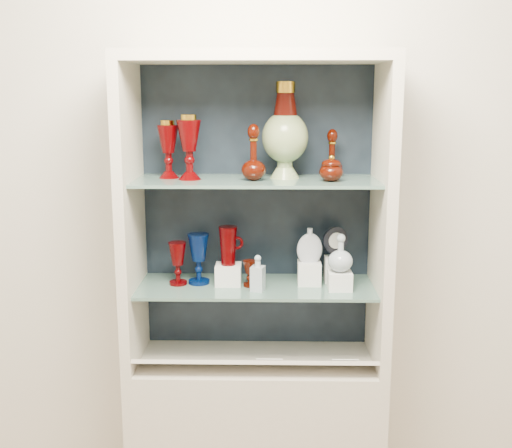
{
  "coord_description": "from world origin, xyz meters",
  "views": [
    {
      "loc": [
        0.05,
        -0.87,
        1.8
      ],
      "look_at": [
        0.0,
        1.53,
        1.3
      ],
      "focal_mm": 45.0,
      "sensor_mm": 36.0,
      "label": 1
    }
  ],
  "objects_px": {
    "enamel_urn": "(285,130)",
    "ruby_decanter_b": "(332,152)",
    "ruby_decanter_a": "(253,149)",
    "ruby_pitcher": "(228,246)",
    "cobalt_goblet": "(199,259)",
    "ruby_goblet_tall": "(178,263)",
    "pedestal_lamp_left": "(168,149)",
    "pedestal_lamp_right": "(189,147)",
    "lidded_bowl": "(331,168)",
    "flat_flask": "(310,245)",
    "clear_round_decanter": "(341,254)",
    "cameo_medallion": "(335,242)",
    "ruby_goblet_small": "(250,273)",
    "clear_square_bottle": "(258,273)"
  },
  "relations": [
    {
      "from": "ruby_decanter_b",
      "to": "clear_square_bottle",
      "type": "xyz_separation_m",
      "value": [
        -0.28,
        -0.14,
        -0.45
      ]
    },
    {
      "from": "cobalt_goblet",
      "to": "ruby_goblet_tall",
      "type": "xyz_separation_m",
      "value": [
        -0.08,
        -0.02,
        -0.02
      ]
    },
    {
      "from": "pedestal_lamp_left",
      "to": "ruby_goblet_small",
      "type": "bearing_deg",
      "value": -8.2
    },
    {
      "from": "clear_square_bottle",
      "to": "ruby_pitcher",
      "type": "bearing_deg",
      "value": 144.84
    },
    {
      "from": "enamel_urn",
      "to": "ruby_decanter_b",
      "type": "distance_m",
      "value": 0.2
    },
    {
      "from": "pedestal_lamp_right",
      "to": "enamel_urn",
      "type": "height_order",
      "value": "enamel_urn"
    },
    {
      "from": "ruby_decanter_a",
      "to": "clear_square_bottle",
      "type": "height_order",
      "value": "ruby_decanter_a"
    },
    {
      "from": "pedestal_lamp_right",
      "to": "cameo_medallion",
      "type": "xyz_separation_m",
      "value": [
        0.56,
        0.07,
        -0.38
      ]
    },
    {
      "from": "pedestal_lamp_right",
      "to": "ruby_decanter_a",
      "type": "xyz_separation_m",
      "value": [
        0.24,
        -0.03,
        -0.0
      ]
    },
    {
      "from": "ruby_decanter_b",
      "to": "flat_flask",
      "type": "bearing_deg",
      "value": -151.45
    },
    {
      "from": "pedestal_lamp_right",
      "to": "clear_round_decanter",
      "type": "distance_m",
      "value": 0.7
    },
    {
      "from": "pedestal_lamp_left",
      "to": "ruby_decanter_b",
      "type": "relative_size",
      "value": 1.12
    },
    {
      "from": "ruby_decanter_a",
      "to": "flat_flask",
      "type": "xyz_separation_m",
      "value": [
        0.22,
        0.06,
        -0.38
      ]
    },
    {
      "from": "ruby_decanter_a",
      "to": "ruby_goblet_tall",
      "type": "height_order",
      "value": "ruby_decanter_a"
    },
    {
      "from": "ruby_goblet_tall",
      "to": "ruby_pitcher",
      "type": "bearing_deg",
      "value": 1.59
    },
    {
      "from": "cameo_medallion",
      "to": "enamel_urn",
      "type": "bearing_deg",
      "value": 162.38
    },
    {
      "from": "pedestal_lamp_left",
      "to": "ruby_decanter_a",
      "type": "relative_size",
      "value": 0.94
    },
    {
      "from": "ruby_goblet_tall",
      "to": "cobalt_goblet",
      "type": "bearing_deg",
      "value": 10.59
    },
    {
      "from": "cobalt_goblet",
      "to": "clear_round_decanter",
      "type": "distance_m",
      "value": 0.56
    },
    {
      "from": "ruby_pitcher",
      "to": "ruby_decanter_a",
      "type": "bearing_deg",
      "value": -45.8
    },
    {
      "from": "ruby_goblet_small",
      "to": "pedestal_lamp_right",
      "type": "bearing_deg",
      "value": 178.62
    },
    {
      "from": "ruby_goblet_small",
      "to": "ruby_decanter_b",
      "type": "bearing_deg",
      "value": 14.17
    },
    {
      "from": "cobalt_goblet",
      "to": "ruby_decanter_a",
      "type": "bearing_deg",
      "value": -14.41
    },
    {
      "from": "pedestal_lamp_left",
      "to": "ruby_decanter_a",
      "type": "distance_m",
      "value": 0.33
    },
    {
      "from": "pedestal_lamp_right",
      "to": "ruby_decanter_a",
      "type": "bearing_deg",
      "value": -6.06
    },
    {
      "from": "ruby_decanter_b",
      "to": "lidded_bowl",
      "type": "xyz_separation_m",
      "value": [
        -0.01,
        -0.12,
        -0.05
      ]
    },
    {
      "from": "ruby_goblet_small",
      "to": "cameo_medallion",
      "type": "xyz_separation_m",
      "value": [
        0.34,
        0.07,
        0.11
      ]
    },
    {
      "from": "clear_square_bottle",
      "to": "flat_flask",
      "type": "xyz_separation_m",
      "value": [
        0.2,
        0.09,
        0.09
      ]
    },
    {
      "from": "pedestal_lamp_left",
      "to": "enamel_urn",
      "type": "bearing_deg",
      "value": 0.99
    },
    {
      "from": "ruby_decanter_a",
      "to": "ruby_goblet_small",
      "type": "relative_size",
      "value": 2.28
    },
    {
      "from": "pedestal_lamp_left",
      "to": "clear_square_bottle",
      "type": "bearing_deg",
      "value": -16.41
    },
    {
      "from": "pedestal_lamp_left",
      "to": "clear_square_bottle",
      "type": "height_order",
      "value": "pedestal_lamp_left"
    },
    {
      "from": "ruby_decanter_b",
      "to": "ruby_pitcher",
      "type": "height_order",
      "value": "ruby_decanter_b"
    },
    {
      "from": "pedestal_lamp_left",
      "to": "pedestal_lamp_right",
      "type": "relative_size",
      "value": 0.91
    },
    {
      "from": "cobalt_goblet",
      "to": "clear_square_bottle",
      "type": "height_order",
      "value": "cobalt_goblet"
    },
    {
      "from": "ruby_decanter_a",
      "to": "ruby_decanter_b",
      "type": "xyz_separation_m",
      "value": [
        0.3,
        0.1,
        -0.02
      ]
    },
    {
      "from": "ruby_goblet_small",
      "to": "ruby_pitcher",
      "type": "distance_m",
      "value": 0.14
    },
    {
      "from": "lidded_bowl",
      "to": "cobalt_goblet",
      "type": "xyz_separation_m",
      "value": [
        -0.51,
        0.07,
        -0.37
      ]
    },
    {
      "from": "ruby_goblet_tall",
      "to": "enamel_urn",
      "type": "bearing_deg",
      "value": 4.36
    },
    {
      "from": "flat_flask",
      "to": "cameo_medallion",
      "type": "bearing_deg",
      "value": 13.7
    },
    {
      "from": "ruby_goblet_small",
      "to": "lidded_bowl",
      "type": "bearing_deg",
      "value": -6.61
    },
    {
      "from": "cobalt_goblet",
      "to": "cameo_medallion",
      "type": "xyz_separation_m",
      "value": [
        0.54,
        0.04,
        0.06
      ]
    },
    {
      "from": "enamel_urn",
      "to": "cameo_medallion",
      "type": "distance_m",
      "value": 0.48
    },
    {
      "from": "pedestal_lamp_left",
      "to": "ruby_pitcher",
      "type": "relative_size",
      "value": 1.44
    },
    {
      "from": "pedestal_lamp_left",
      "to": "clear_square_bottle",
      "type": "xyz_separation_m",
      "value": [
        0.34,
        -0.1,
        -0.46
      ]
    },
    {
      "from": "ruby_decanter_b",
      "to": "ruby_pitcher",
      "type": "distance_m",
      "value": 0.54
    },
    {
      "from": "clear_round_decanter",
      "to": "cameo_medallion",
      "type": "bearing_deg",
      "value": 95.49
    },
    {
      "from": "cobalt_goblet",
      "to": "flat_flask",
      "type": "xyz_separation_m",
      "value": [
        0.44,
        -0.0,
        0.06
      ]
    },
    {
      "from": "pedestal_lamp_left",
      "to": "ruby_goblet_tall",
      "type": "bearing_deg",
      "value": -40.62
    },
    {
      "from": "pedestal_lamp_left",
      "to": "flat_flask",
      "type": "distance_m",
      "value": 0.66
    }
  ]
}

